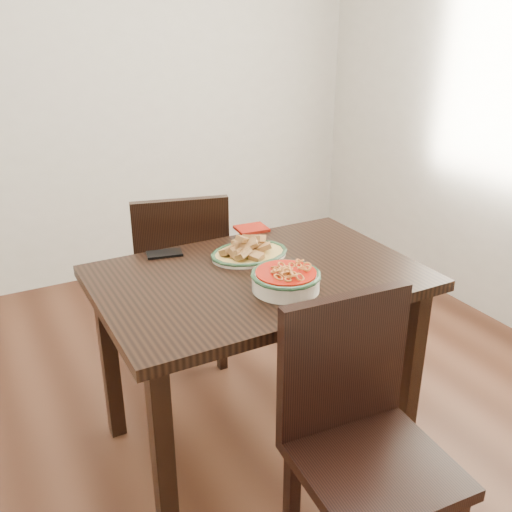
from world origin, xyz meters
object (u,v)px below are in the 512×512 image
dining_table (259,298)px  noodle_bowl (286,278)px  fish_plate (249,246)px  chair_far (181,272)px  smartphone (164,254)px  chair_near (360,430)px

dining_table → noodle_bowl: noodle_bowl is taller
fish_plate → chair_far: bearing=101.3°
smartphone → chair_far: bearing=73.2°
dining_table → chair_near: 0.64m
chair_near → noodle_bowl: size_ratio=3.69×
chair_far → chair_near: 1.28m
chair_near → smartphone: 1.01m
dining_table → smartphone: size_ratio=8.53×
noodle_bowl → fish_plate: bearing=85.7°
chair_far → chair_near: size_ratio=1.00×
fish_plate → noodle_bowl: 0.31m
fish_plate → noodle_bowl: size_ratio=1.25×
chair_near → fish_plate: 0.83m
chair_near → chair_far: bearing=96.7°
chair_near → fish_plate: bearing=90.9°
chair_near → smartphone: bearing=108.4°
chair_far → fish_plate: (0.10, -0.50, 0.30)m
dining_table → chair_near: size_ratio=1.31×
fish_plate → noodle_bowl: (-0.02, -0.31, -0.00)m
fish_plate → smartphone: bearing=148.8°
chair_far → smartphone: size_ratio=6.53×
dining_table → chair_far: 0.67m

